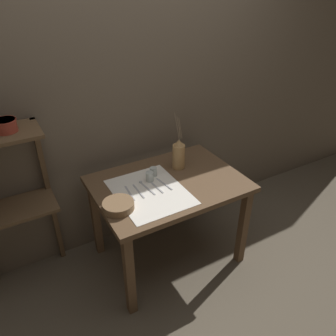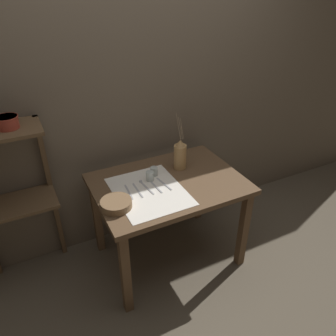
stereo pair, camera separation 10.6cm
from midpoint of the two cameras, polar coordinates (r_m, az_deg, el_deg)
ground_plane at (r=2.93m, az=-1.03°, el=-14.85°), size 12.00×12.00×0.00m
stone_wall_back at (r=2.66m, az=-6.66°, el=10.98°), size 7.00×0.06×2.40m
wooden_table at (r=2.51m, az=-1.17°, el=-4.42°), size 1.11×0.80×0.75m
wooden_shelf_unit at (r=2.46m, az=-27.39°, el=-2.61°), size 0.55×0.32×1.26m
linen_cloth at (r=2.34m, az=-4.48°, el=-4.16°), size 0.48×0.60×0.00m
pitcher_with_flowers at (r=2.57m, az=0.69°, el=2.32°), size 0.10×0.10×0.46m
wooden_bowl at (r=2.19m, az=-10.02°, el=-6.49°), size 0.21×0.21×0.05m
glass_tumbler_near at (r=2.44m, az=-4.44°, el=-1.50°), size 0.06×0.06×0.07m
glass_tumbler_far at (r=2.50m, az=-3.79°, el=-0.66°), size 0.06×0.06×0.07m
fork_outer at (r=2.33m, az=-7.95°, el=-4.42°), size 0.03×0.19×0.00m
fork_inner at (r=2.35m, az=-6.46°, el=-4.05°), size 0.02×0.19×0.00m
spoon_inner at (r=2.41m, az=-5.58°, el=-2.92°), size 0.04×0.20×0.02m
spoon_outer at (r=2.43m, az=-4.08°, el=-2.60°), size 0.03×0.20×0.02m
knife_center at (r=2.41m, az=-1.91°, el=-2.80°), size 0.04×0.19×0.00m
metal_pot_small at (r=2.25m, az=-27.71°, el=6.61°), size 0.14×0.14×0.08m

